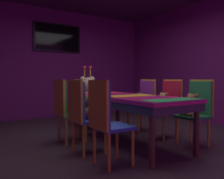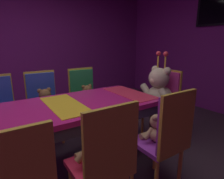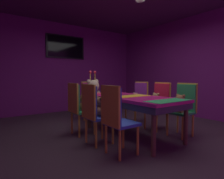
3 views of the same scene
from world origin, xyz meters
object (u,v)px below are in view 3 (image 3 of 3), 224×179
teddy_right_0 (180,104)px  wall_tv (66,47)px  teddy_left_1 (100,108)px  throne_chair (90,97)px  teddy_right_1 (155,101)px  chair_left_0 (115,114)px  chair_left_2 (77,104)px  chair_right_0 (184,104)px  teddy_left_2 (84,104)px  teddy_right_2 (135,99)px  chair_right_1 (160,101)px  king_teddy_bear (94,93)px  chair_left_1 (93,108)px  banquet_table (131,101)px  chair_right_2 (139,98)px

teddy_right_0 → wall_tv: wall_tv is taller
teddy_left_1 → throne_chair: (0.69, 1.57, 0.00)m
teddy_right_1 → throne_chair: bearing=-66.5°
chair_left_0 → chair_left_2: bearing=90.4°
wall_tv → chair_right_0: bearing=-77.3°
wall_tv → teddy_left_2: bearing=-105.0°
teddy_right_0 → teddy_right_2: size_ratio=1.19×
chair_right_0 → chair_right_1: size_ratio=1.00×
chair_right_0 → teddy_left_2: bearing=-37.9°
king_teddy_bear → wall_tv: wall_tv is taller
chair_left_2 → teddy_right_2: bearing=1.4°
chair_left_1 → teddy_left_2: chair_left_1 is taller
banquet_table → chair_left_0: 1.00m
chair_right_2 → throne_chair: same height
teddy_right_0 → chair_right_2: size_ratio=0.35×
chair_right_2 → chair_right_1: bearing=89.2°
teddy_left_1 → teddy_right_0: 1.48m
banquet_table → teddy_right_1: teddy_right_1 is taller
chair_right_1 → wall_tv: wall_tv is taller
banquet_table → chair_right_1: chair_right_1 is taller
teddy_left_2 → chair_right_2: (1.50, 0.04, 0.01)m
teddy_left_1 → throne_chair: bearing=66.2°
chair_right_1 → chair_left_2: bearing=-20.1°
teddy_left_2 → king_teddy_bear: 1.04m
teddy_right_1 → king_teddy_bear: (-0.67, 1.39, 0.12)m
teddy_right_1 → throne_chair: size_ratio=0.33×
banquet_table → chair_right_2: bearing=37.2°
banquet_table → chair_right_0: (0.83, -0.58, -0.05)m
teddy_left_1 → teddy_right_2: bearing=25.4°
teddy_left_1 → chair_right_0: chair_right_0 is taller
chair_right_0 → chair_right_2: same height
chair_left_2 → throne_chair: (0.82, 0.95, 0.00)m
teddy_left_1 → chair_right_1: 1.51m
chair_left_0 → throne_chair: (0.81, 2.12, 0.00)m
chair_left_0 → chair_right_2: (1.64, 1.21, 0.00)m
chair_right_0 → throne_chair: size_ratio=1.00×
teddy_left_2 → teddy_right_2: 1.36m
chair_right_0 → wall_tv: wall_tv is taller
chair_left_2 → chair_right_1: 1.75m
chair_left_2 → chair_right_2: size_ratio=1.00×
chair_left_1 → chair_right_1: bearing=0.5°
king_teddy_bear → chair_left_0: bearing=-22.5°
chair_right_0 → wall_tv: (-0.83, 3.69, 1.45)m
teddy_right_1 → teddy_left_1: bearing=0.7°
chair_left_2 → wall_tv: wall_tv is taller
teddy_left_2 → king_teddy_bear: bearing=49.3°
chair_left_0 → king_teddy_bear: king_teddy_bear is taller
chair_left_1 → throne_chair: 1.78m
chair_left_0 → chair_right_2: 2.04m
chair_left_0 → teddy_left_1: 0.57m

